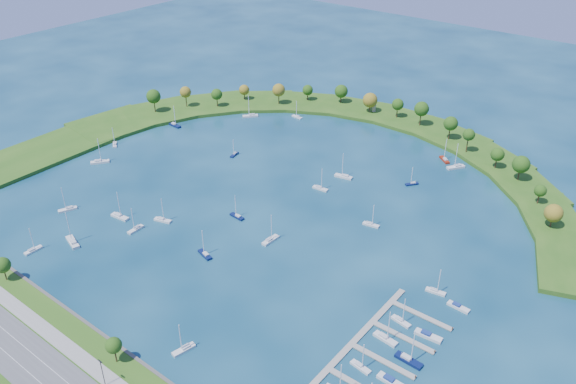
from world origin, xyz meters
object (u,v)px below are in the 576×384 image
Objects in this scene: moored_boat_18 at (456,166)px; docked_boat_6 at (385,338)px; moored_boat_2 at (320,188)px; docked_boat_8 at (401,321)px; moored_boat_21 at (237,216)px; docked_boat_4 at (361,366)px; moored_boat_15 at (136,229)px; docked_boat_9 at (428,335)px; docked_boat_11 at (458,307)px; moored_boat_7 at (175,125)px; moored_boat_11 at (205,254)px; moored_boat_8 at (344,176)px; docked_boat_5 at (391,381)px; moored_boat_3 at (445,159)px; moored_boat_16 at (100,161)px; moored_boat_14 at (73,242)px; docked_boat_10 at (436,291)px; moored_boat_10 at (412,183)px; dock_system at (360,367)px; moored_boat_12 at (162,219)px; moored_boat_19 at (270,239)px; moored_boat_20 at (371,224)px; moored_boat_17 at (68,209)px; moored_boat_0 at (250,115)px; moored_boat_1 at (33,250)px; moored_boat_13 at (115,144)px; docked_boat_7 at (409,359)px; moored_boat_4 at (234,154)px; harbor_tower at (374,108)px; moored_boat_9 at (184,349)px; moored_boat_5 at (297,116)px; moored_boat_6 at (120,216)px.

moored_boat_18 is 131.63m from docked_boat_6.
moored_boat_2 reaches higher than docked_boat_8.
docked_boat_4 is at bearing 160.16° from moored_boat_21.
moored_boat_15 is 127.57m from docked_boat_9.
moored_boat_2 is 94.49m from docked_boat_11.
moored_boat_7 is 1.10× the size of moored_boat_11.
moored_boat_8 reaches higher than moored_boat_15.
moored_boat_21 is 1.16× the size of docked_boat_5.
docked_boat_4 is at bearing 145.30° from moored_boat_3.
moored_boat_7 is 55.97m from moored_boat_16.
moored_boat_14 reaches higher than docked_boat_8.
docked_boat_5 is at bearing -48.70° from moored_boat_2.
moored_boat_10 is at bearing 114.51° from docked_boat_10.
dock_system is at bearing 115.33° from moored_boat_8.
docked_boat_8 is at bearing 115.01° from docked_boat_5.
moored_boat_14 reaches higher than moored_boat_12.
moored_boat_21 is (95.36, -50.32, -0.05)m from moored_boat_7.
moored_boat_8 reaches higher than moored_boat_19.
moored_boat_20 is (140.46, 36.20, -0.09)m from moored_boat_16.
moored_boat_10 is at bearing 124.54° from docked_boat_8.
moored_boat_14 is (-54.19, -98.82, 0.11)m from moored_boat_2.
docked_boat_5 is at bearing 114.12° from moored_boat_17.
docked_boat_10 is (43.00, -99.50, -0.03)m from moored_boat_3.
moored_boat_11 reaches higher than moored_boat_10.
moored_boat_8 reaches higher than moored_boat_3.
docked_boat_11 is at bearing 103.32° from moored_boat_0.
moored_boat_0 is 1.14× the size of moored_boat_3.
moored_boat_11 is at bearing -32.85° from moored_boat_7.
docked_boat_6 is 1.17× the size of docked_boat_8.
moored_boat_1 is 0.99× the size of moored_boat_21.
moored_boat_13 is 205.08m from docked_boat_7.
moored_boat_19 is 74.48m from docked_boat_4.
moored_boat_19 is 76.68m from docked_boat_9.
moored_boat_19 is 23.58m from moored_boat_21.
moored_boat_15 is at bearing -77.92° from moored_boat_16.
moored_boat_2 is 1.08× the size of docked_boat_4.
moored_boat_21 is (-56.22, -102.75, -0.09)m from moored_boat_18.
moored_boat_12 is at bearing 2.97° from moored_boat_4.
moored_boat_11 is 36.35m from moored_boat_15.
moored_boat_13 is 0.95× the size of docked_boat_8.
moored_boat_20 is 0.79× the size of docked_boat_7.
moored_boat_9 is (52.90, -206.34, -3.24)m from harbor_tower.
harbor_tower is 98.62m from moored_boat_2.
moored_boat_19 is 1.33× the size of docked_boat_5.
moored_boat_16 reaches higher than moored_boat_7.
docked_boat_7 is (145.68, -133.02, 0.08)m from moored_boat_5.
moored_boat_11 is 27.63m from moored_boat_19.
moored_boat_21 is at bearing 5.83° from moored_boat_18.
docked_boat_4 is at bearing -9.48° from moored_boat_6.
docked_boat_8 is (40.60, -121.16, -0.03)m from moored_boat_3.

